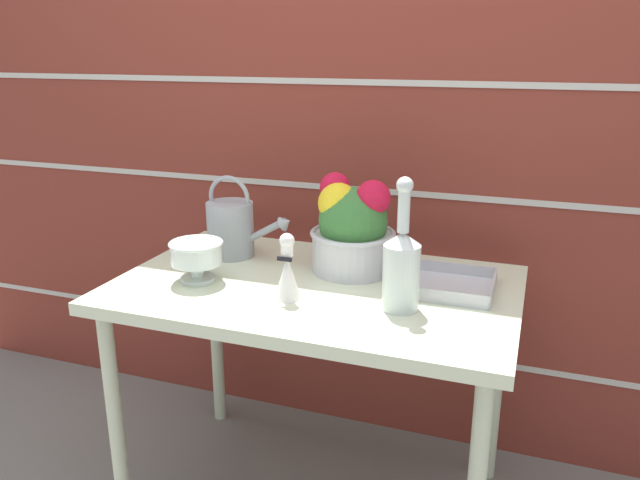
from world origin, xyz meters
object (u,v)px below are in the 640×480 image
(flower_planter, at_px, (352,228))
(glass_decanter, at_px, (402,265))
(crystal_pedestal_bowl, at_px, (197,255))
(wire_tray, at_px, (442,285))
(watering_can, at_px, (232,227))
(figurine_vase, at_px, (287,272))

(flower_planter, relative_size, glass_decanter, 0.84)
(crystal_pedestal_bowl, distance_m, flower_planter, 0.46)
(glass_decanter, bearing_deg, flower_planter, 130.91)
(glass_decanter, xyz_separation_m, wire_tray, (0.08, 0.18, -0.11))
(watering_can, bearing_deg, flower_planter, -0.46)
(wire_tray, bearing_deg, glass_decanter, -114.16)
(wire_tray, bearing_deg, crystal_pedestal_bowl, -165.27)
(glass_decanter, bearing_deg, figurine_vase, -173.36)
(flower_planter, bearing_deg, watering_can, 179.54)
(watering_can, height_order, flower_planter, flower_planter)
(wire_tray, bearing_deg, flower_planter, 168.69)
(watering_can, relative_size, crystal_pedestal_bowl, 1.88)
(watering_can, bearing_deg, crystal_pedestal_bowl, -87.67)
(flower_planter, height_order, glass_decanter, glass_decanter)
(crystal_pedestal_bowl, bearing_deg, wire_tray, 14.73)
(flower_planter, bearing_deg, glass_decanter, -49.09)
(glass_decanter, bearing_deg, wire_tray, 65.84)
(crystal_pedestal_bowl, bearing_deg, glass_decanter, -0.02)
(watering_can, relative_size, flower_planter, 1.01)
(figurine_vase, bearing_deg, wire_tray, 29.28)
(watering_can, bearing_deg, figurine_vase, -41.68)
(flower_planter, bearing_deg, figurine_vase, -109.71)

